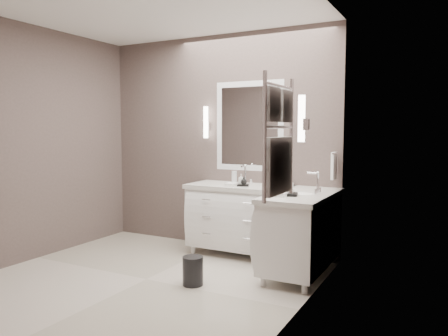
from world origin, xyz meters
The scene contains 21 objects.
floor centered at (0.00, 0.00, -0.01)m, with size 3.20×3.00×0.01m, color beige.
ceiling centered at (0.00, 0.00, 2.71)m, with size 3.20×3.00×0.01m, color white.
wall_back centered at (0.00, 1.50, 1.35)m, with size 3.20×0.01×2.70m, color #4E413E.
wall_front centered at (0.00, -1.50, 1.35)m, with size 3.20×0.01×2.70m, color #4E413E.
wall_left centered at (-1.60, 0.00, 1.35)m, with size 0.01×3.00×2.70m, color #4E413E.
wall_right centered at (1.60, 0.00, 1.35)m, with size 0.01×3.00×2.70m, color #4E413E.
vanity_back centered at (0.45, 1.23, 0.49)m, with size 1.24×0.59×0.97m.
vanity_right centered at (1.33, 0.90, 0.49)m, with size 0.59×1.24×0.97m.
mirror_back centered at (0.45, 1.49, 1.55)m, with size 0.90×0.02×1.10m.
mirror_right centered at (1.59, 0.80, 1.55)m, with size 0.02×0.90×1.10m.
sconce_back centered at (-0.13, 1.43, 1.59)m, with size 0.06×0.06×0.40m.
sconce_right centered at (1.53, 0.22, 1.59)m, with size 0.06×0.06×0.40m.
towel_bar_corner centered at (1.54, 1.36, 1.12)m, with size 0.03×0.22×0.30m.
towel_ladder centered at (1.55, -0.40, 1.39)m, with size 0.06×0.58×0.90m.
waste_bin centered at (0.50, 0.08, 0.14)m, with size 0.20×0.20×0.28m, color black.
amenity_tray_back centered at (0.53, 1.14, 0.86)m, with size 0.14×0.11×0.02m, color black.
amenity_tray_right centered at (1.27, 0.70, 0.86)m, with size 0.13×0.17×0.03m, color black.
water_bottle centered at (0.43, 1.11, 0.94)m, with size 0.06×0.06×0.17m, color silver.
soap_bottle_a centered at (0.50, 1.16, 0.93)m, with size 0.05×0.05×0.12m, color white.
soap_bottle_b centered at (0.56, 1.11, 0.92)m, with size 0.07×0.07×0.09m, color black.
soap_bottle_c centered at (1.27, 0.70, 0.95)m, with size 0.06×0.06×0.14m, color white.
Camera 1 is at (2.70, -3.43, 1.50)m, focal length 35.00 mm.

